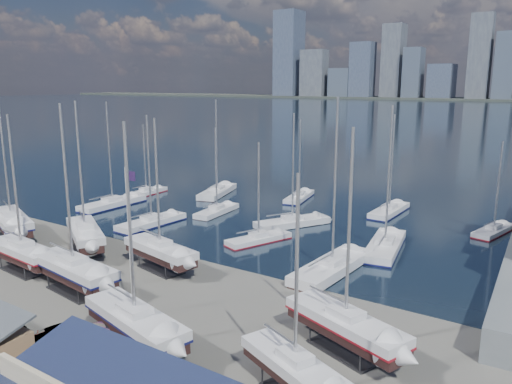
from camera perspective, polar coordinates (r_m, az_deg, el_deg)
The scene contains 24 objects.
ground at distance 47.08m, azimuth -15.27°, elevation -10.73°, with size 1400.00×1400.00×0.00m, color #605E59.
sailboat_cradle_0 at distance 65.87m, azimuth -26.19°, elevation -2.99°, with size 11.10×6.57×17.24m.
sailboat_cradle_1 at distance 54.00m, azimuth -25.20°, elevation -6.19°, with size 9.61×3.34×15.32m.
sailboat_cradle_2 at distance 57.69m, azimuth -18.95°, elevation -4.46°, with size 10.08×7.47×16.34m.
sailboat_cradle_3 at distance 47.10m, azimuth -20.13°, elevation -8.31°, with size 10.51×4.09×16.50m.
sailboat_cradle_4 at distance 50.17m, azimuth -10.91°, elevation -6.58°, with size 9.43×4.26×14.95m.
sailboat_cradle_5 at distance 36.41m, azimuth -13.64°, elevation -14.16°, with size 10.09×4.83×15.74m.
sailboat_cradle_6 at distance 35.56m, azimuth 10.17°, elevation -14.70°, with size 9.85×5.76×15.43m.
sailboat_cradle_7 at distance 30.68m, azimuth 4.47°, elevation -19.44°, with size 8.35×5.21×13.43m.
sailboat_moored_0 at distance 77.59m, azimuth -16.07°, elevation -1.42°, with size 3.15×10.91×16.27m.
sailboat_moored_1 at distance 84.62m, azimuth -12.42°, elevation -0.11°, with size 2.75×8.26×12.17m.
sailboat_moored_2 at distance 82.88m, azimuth -4.43°, elevation -0.10°, with size 6.04×11.22×16.32m.
sailboat_moored_3 at distance 66.17m, azimuth -11.84°, elevation -3.54°, with size 3.42×10.14×14.92m.
sailboat_moored_4 at distance 70.80m, azimuth -4.50°, elevation -2.25°, with size 3.14×8.65×12.79m.
sailboat_moored_5 at distance 79.44m, azimuth 4.95°, elevation -0.67°, with size 4.22×9.23×13.32m.
sailboat_moored_6 at distance 58.10m, azimuth 0.31°, elevation -5.50°, with size 5.04×8.46×12.22m.
sailboat_moored_7 at distance 64.73m, azimuth 4.16°, elevation -3.65°, with size 7.38×10.13×15.17m.
sailboat_moored_8 at distance 73.02m, azimuth 14.97°, elevation -2.21°, with size 2.91×9.84×14.65m.
sailboat_moored_9 at distance 49.80m, azimuth 8.69°, elevation -8.72°, with size 3.96×11.87×17.67m.
sailboat_moored_10 at distance 57.10m, azimuth 14.50°, elevation -6.23°, with size 5.02×11.49×16.62m.
sailboat_moored_11 at distance 67.94m, azimuth 25.50°, elevation -4.09°, with size 3.99×8.29×11.94m.
car_c at distance 38.37m, azimuth -22.36°, elevation -15.45°, with size 2.65×5.75×1.60m, color gray.
car_d at distance 38.07m, azimuth -18.77°, elevation -15.48°, with size 2.07×5.09×1.48m, color gray.
flagpole at distance 39.44m, azimuth -14.24°, elevation -4.56°, with size 1.06×0.12×11.97m.
Camera 1 is at (33.24, -38.01, 18.07)m, focal length 35.00 mm.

